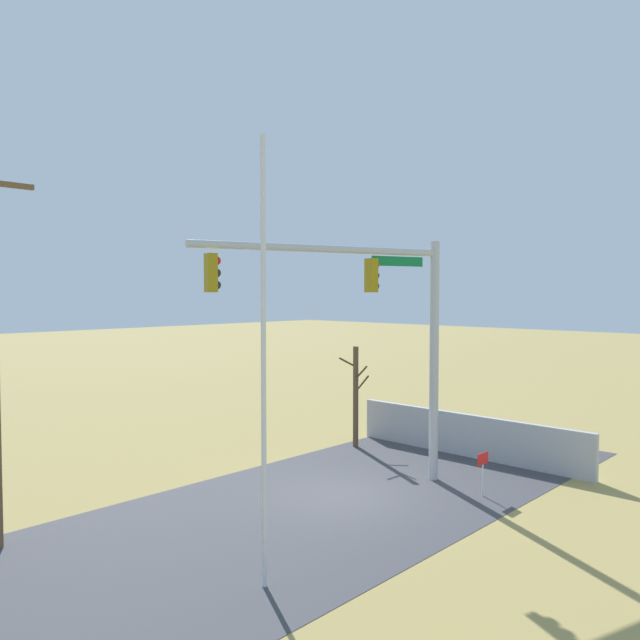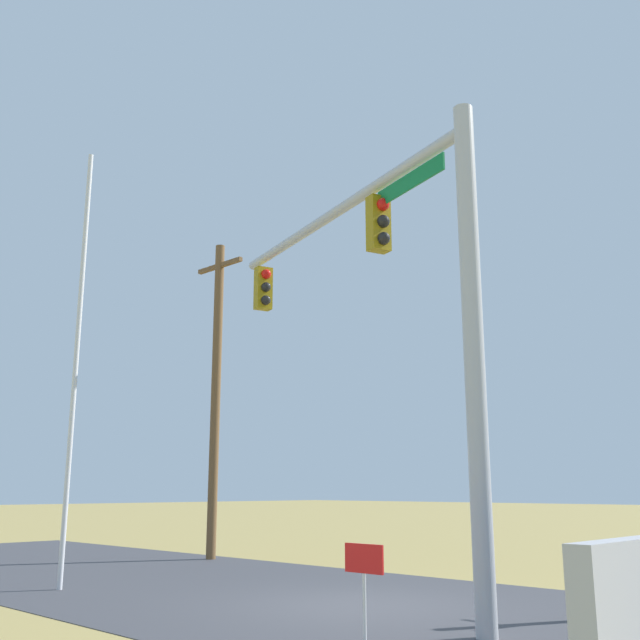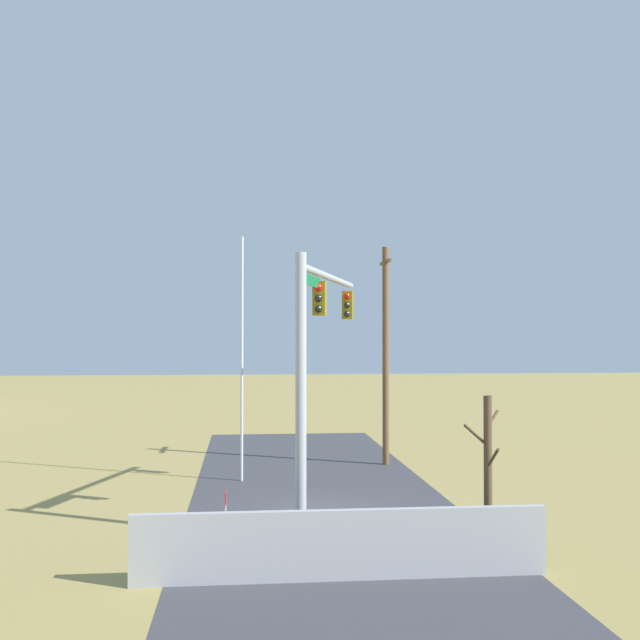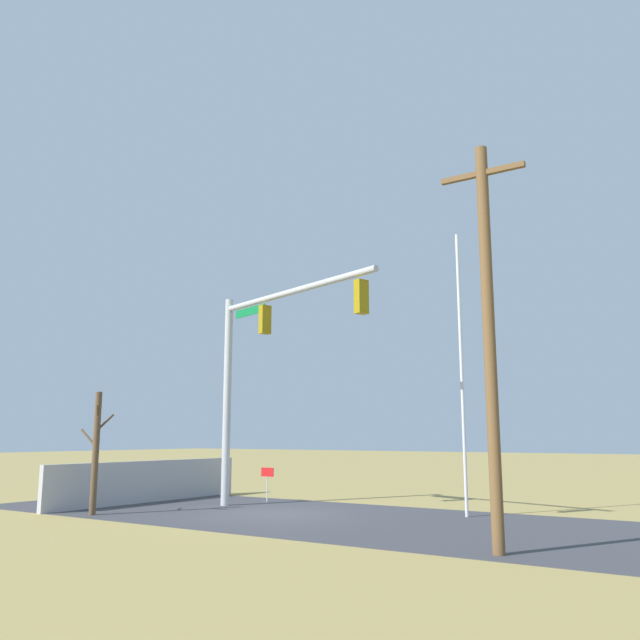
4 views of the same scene
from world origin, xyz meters
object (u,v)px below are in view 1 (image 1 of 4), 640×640
Objects in this scene: signal_mast at (379,314)px; open_sign at (483,464)px; bare_tree at (356,395)px; flagpole at (264,364)px.

signal_mast is 6.12× the size of open_sign.
bare_tree is 3.05× the size of open_sign.
flagpole reaches higher than bare_tree.
open_sign is at bearing -58.11° from signal_mast.
flagpole reaches higher than signal_mast.
open_sign is at bearing -106.57° from bare_tree.
flagpole is at bearing 177.18° from open_sign.
open_sign is at bearing -2.82° from flagpole.
flagpole is at bearing -148.84° from bare_tree.
signal_mast is 0.86× the size of flagpole.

